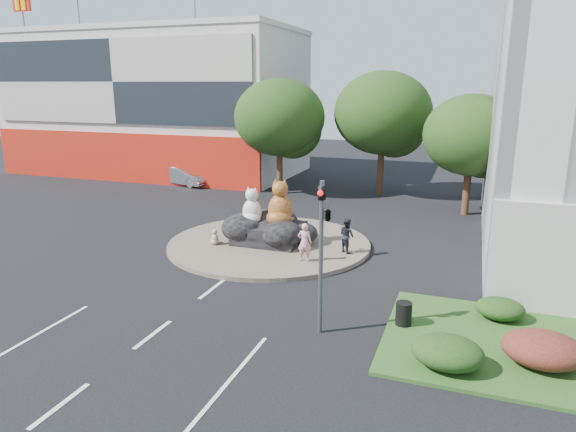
# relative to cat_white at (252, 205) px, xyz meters

# --- Properties ---
(ground) EXTENTS (120.00, 120.00, 0.00)m
(ground) POSITION_rel_cat_white_xyz_m (0.82, -9.81, -2.04)
(ground) COLOR black
(ground) RESTS_ON ground
(roundabout_island) EXTENTS (10.00, 10.00, 0.20)m
(roundabout_island) POSITION_rel_cat_white_xyz_m (0.82, 0.19, -1.94)
(roundabout_island) COLOR brown
(roundabout_island) RESTS_ON ground
(rock_plinth) EXTENTS (3.20, 2.60, 0.90)m
(rock_plinth) POSITION_rel_cat_white_xyz_m (0.82, 0.19, -1.39)
(rock_plinth) COLOR black
(rock_plinth) RESTS_ON roundabout_island
(shophouse_block) EXTENTS (25.20, 12.30, 17.40)m
(shophouse_block) POSITION_rel_cat_white_xyz_m (-17.19, 18.10, 4.15)
(shophouse_block) COLOR silver
(shophouse_block) RESTS_ON ground
(grass_verge) EXTENTS (10.00, 6.00, 0.12)m
(grass_verge) POSITION_rel_cat_white_xyz_m (12.82, -6.81, -1.98)
(grass_verge) COLOR #254717
(grass_verge) RESTS_ON ground
(tree_left) EXTENTS (6.46, 6.46, 8.27)m
(tree_left) POSITION_rel_cat_white_xyz_m (-3.12, 12.25, 3.21)
(tree_left) COLOR #382314
(tree_left) RESTS_ON ground
(tree_mid) EXTENTS (6.84, 6.84, 8.76)m
(tree_mid) POSITION_rel_cat_white_xyz_m (3.88, 14.25, 3.52)
(tree_mid) COLOR #382314
(tree_mid) RESTS_ON ground
(tree_right) EXTENTS (5.70, 5.70, 7.30)m
(tree_right) POSITION_rel_cat_white_xyz_m (9.88, 10.25, 2.59)
(tree_right) COLOR #382314
(tree_right) RESTS_ON ground
(hedge_near_green) EXTENTS (2.00, 1.60, 0.90)m
(hedge_near_green) POSITION_rel_cat_white_xyz_m (9.82, -8.81, -1.47)
(hedge_near_green) COLOR #173711
(hedge_near_green) RESTS_ON grass_verge
(hedge_red) EXTENTS (2.20, 1.76, 0.99)m
(hedge_red) POSITION_rel_cat_white_xyz_m (12.32, -7.81, -1.42)
(hedge_red) COLOR #451216
(hedge_red) RESTS_ON grass_verge
(hedge_back_green) EXTENTS (1.60, 1.28, 0.72)m
(hedge_back_green) POSITION_rel_cat_white_xyz_m (11.32, -5.01, -1.56)
(hedge_back_green) COLOR #173711
(hedge_back_green) RESTS_ON grass_verge
(traffic_light) EXTENTS (0.44, 1.24, 5.00)m
(traffic_light) POSITION_rel_cat_white_xyz_m (5.91, -7.82, 1.59)
(traffic_light) COLOR #595B60
(traffic_light) RESTS_ON ground
(cat_white) EXTENTS (1.15, 1.01, 1.87)m
(cat_white) POSITION_rel_cat_white_xyz_m (0.00, 0.00, 0.00)
(cat_white) COLOR beige
(cat_white) RESTS_ON rock_plinth
(cat_tabby) EXTENTS (1.57, 1.42, 2.30)m
(cat_tabby) POSITION_rel_cat_white_xyz_m (1.38, 0.28, 0.22)
(cat_tabby) COLOR #A94623
(cat_tabby) RESTS_ON rock_plinth
(kitten_calico) EXTENTS (0.63, 0.60, 0.80)m
(kitten_calico) POSITION_rel_cat_white_xyz_m (-1.52, -1.11, -1.44)
(kitten_calico) COLOR white
(kitten_calico) RESTS_ON roundabout_island
(kitten_white) EXTENTS (0.63, 0.62, 0.79)m
(kitten_white) POSITION_rel_cat_white_xyz_m (2.15, -0.25, -1.44)
(kitten_white) COLOR beige
(kitten_white) RESTS_ON roundabout_island
(pedestrian_pink) EXTENTS (0.66, 0.46, 1.74)m
(pedestrian_pink) POSITION_rel_cat_white_xyz_m (3.36, -1.92, -0.97)
(pedestrian_pink) COLOR pink
(pedestrian_pink) RESTS_ON roundabout_island
(pedestrian_dark) EXTENTS (1.00, 0.97, 1.62)m
(pedestrian_dark) POSITION_rel_cat_white_xyz_m (4.82, -0.07, -1.03)
(pedestrian_dark) COLOR black
(pedestrian_dark) RESTS_ON roundabout_island
(parked_car) EXTENTS (4.78, 2.54, 1.50)m
(parked_car) POSITION_rel_cat_white_xyz_m (-11.49, 12.58, -1.29)
(parked_car) COLOR #979A9E
(parked_car) RESTS_ON ground
(litter_bin) EXTENTS (0.61, 0.61, 0.77)m
(litter_bin) POSITION_rel_cat_white_xyz_m (8.32, -6.56, -1.53)
(litter_bin) COLOR black
(litter_bin) RESTS_ON grass_verge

